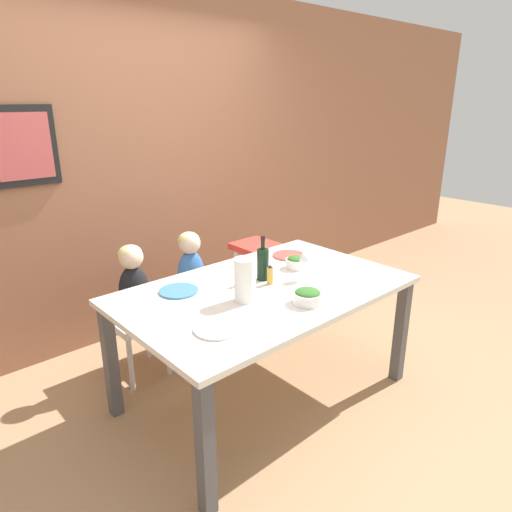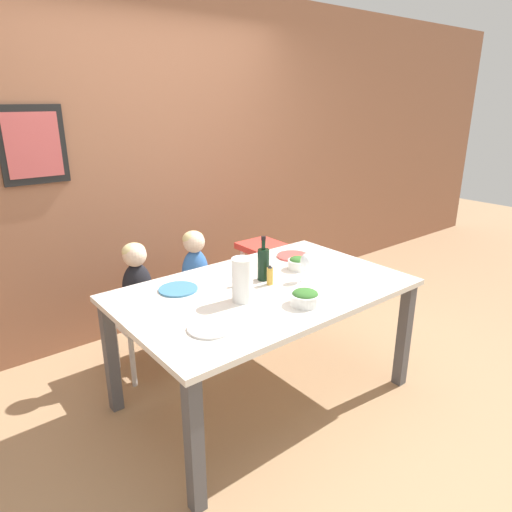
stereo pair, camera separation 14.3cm
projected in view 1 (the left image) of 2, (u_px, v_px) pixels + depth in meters
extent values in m
plane|color=#9E7A56|center=(264.00, 394.00, 3.02)|extent=(14.00, 14.00, 0.00)
cube|color=#8E5B42|center=(142.00, 166.00, 3.58)|extent=(10.00, 0.06, 2.70)
cube|color=black|center=(23.00, 146.00, 2.94)|extent=(0.42, 0.02, 0.51)
cube|color=#B74C4C|center=(24.00, 146.00, 2.93)|extent=(0.35, 0.00, 0.42)
cube|color=silver|center=(265.00, 290.00, 2.77)|extent=(1.74, 1.08, 0.03)
cube|color=#4C4C51|center=(206.00, 448.00, 2.05)|extent=(0.07, 0.07, 0.73)
cube|color=#4C4C51|center=(401.00, 331.00, 3.08)|extent=(0.07, 0.07, 0.73)
cube|color=#4C4C51|center=(111.00, 361.00, 2.72)|extent=(0.07, 0.07, 0.73)
cube|color=#4C4C51|center=(297.00, 289.00, 3.75)|extent=(0.07, 0.07, 0.73)
cylinder|color=silver|center=(131.00, 363.00, 3.00)|extent=(0.04, 0.04, 0.41)
cylinder|color=silver|center=(168.00, 348.00, 3.19)|extent=(0.04, 0.04, 0.41)
cylinder|color=silver|center=(111.00, 346.00, 3.21)|extent=(0.04, 0.04, 0.41)
cylinder|color=silver|center=(148.00, 333.00, 3.39)|extent=(0.04, 0.04, 0.41)
cube|color=white|center=(137.00, 317.00, 3.12)|extent=(0.38, 0.43, 0.05)
cylinder|color=silver|center=(189.00, 339.00, 3.29)|extent=(0.04, 0.04, 0.41)
cylinder|color=silver|center=(220.00, 327.00, 3.47)|extent=(0.04, 0.04, 0.41)
cylinder|color=silver|center=(168.00, 326.00, 3.49)|extent=(0.04, 0.04, 0.41)
cylinder|color=silver|center=(198.00, 314.00, 3.67)|extent=(0.04, 0.04, 0.41)
cube|color=white|center=(192.00, 299.00, 3.41)|extent=(0.38, 0.43, 0.05)
cylinder|color=silver|center=(256.00, 296.00, 3.69)|extent=(0.04, 0.04, 0.68)
cylinder|color=silver|center=(277.00, 288.00, 3.84)|extent=(0.04, 0.04, 0.68)
cylinder|color=silver|center=(237.00, 287.00, 3.86)|extent=(0.04, 0.04, 0.68)
cylinder|color=silver|center=(258.00, 280.00, 4.01)|extent=(0.04, 0.04, 0.68)
cube|color=red|center=(257.00, 247.00, 3.73)|extent=(0.32, 0.36, 0.05)
ellipsoid|color=black|center=(134.00, 290.00, 3.05)|extent=(0.21, 0.16, 0.35)
sphere|color=beige|center=(131.00, 257.00, 2.98)|extent=(0.16, 0.16, 0.16)
ellipsoid|color=#DBC684|center=(130.00, 253.00, 2.97)|extent=(0.16, 0.15, 0.11)
ellipsoid|color=#3366B2|center=(191.00, 274.00, 3.34)|extent=(0.21, 0.16, 0.35)
sphere|color=beige|center=(190.00, 243.00, 3.27)|extent=(0.16, 0.16, 0.16)
ellipsoid|color=#DBC684|center=(189.00, 240.00, 3.26)|extent=(0.16, 0.15, 0.11)
cylinder|color=black|center=(263.00, 264.00, 2.85)|extent=(0.07, 0.07, 0.20)
cylinder|color=black|center=(263.00, 243.00, 2.81)|extent=(0.03, 0.03, 0.08)
cylinder|color=black|center=(263.00, 238.00, 2.80)|extent=(0.03, 0.03, 0.02)
cylinder|color=white|center=(245.00, 280.00, 2.54)|extent=(0.12, 0.12, 0.25)
cylinder|color=white|center=(304.00, 279.00, 2.89)|extent=(0.06, 0.06, 0.00)
cylinder|color=white|center=(304.00, 273.00, 2.87)|extent=(0.01, 0.01, 0.07)
ellipsoid|color=white|center=(305.00, 260.00, 2.84)|extent=(0.06, 0.06, 0.10)
cylinder|color=white|center=(308.00, 298.00, 2.54)|extent=(0.17, 0.17, 0.06)
ellipsoid|color=#336628|center=(308.00, 293.00, 2.53)|extent=(0.14, 0.14, 0.04)
cylinder|color=white|center=(296.00, 264.00, 3.07)|extent=(0.14, 0.14, 0.06)
ellipsoid|color=#336628|center=(296.00, 259.00, 3.06)|extent=(0.12, 0.12, 0.04)
cylinder|color=silver|center=(217.00, 329.00, 2.26)|extent=(0.23, 0.23, 0.01)
cylinder|color=teal|center=(179.00, 291.00, 2.70)|extent=(0.23, 0.23, 0.01)
cylinder|color=#D14C47|center=(289.00, 255.00, 3.31)|extent=(0.23, 0.23, 0.01)
cylinder|color=#BC8E33|center=(270.00, 276.00, 2.80)|extent=(0.04, 0.04, 0.11)
cone|color=black|center=(270.00, 266.00, 2.78)|extent=(0.03, 0.03, 0.02)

